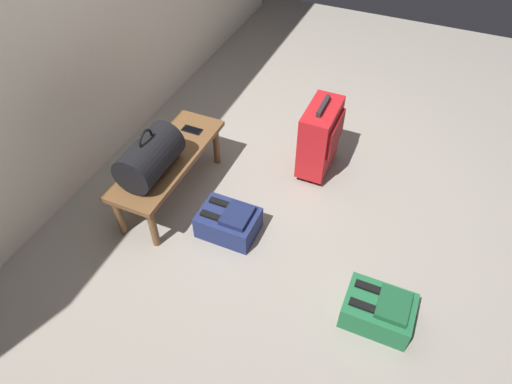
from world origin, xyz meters
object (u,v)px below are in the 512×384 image
Objects in this scene: cell_phone at (192,130)px; backpack_navy at (229,222)px; duffel_bag_black at (150,157)px; suitcase_upright_red at (320,137)px; backpack_green at (379,310)px; bench at (169,162)px.

backpack_navy is (-0.46, -0.50, -0.28)m from cell_phone.
cell_phone is 0.38× the size of backpack_navy.
duffel_bag_black reaches higher than suitcase_upright_red.
suitcase_upright_red is 0.92m from backpack_navy.
cell_phone is at bearing 47.38° from backpack_navy.
suitcase_upright_red reaches higher than backpack_green.
backpack_navy is at bearing -132.62° from cell_phone.
backpack_green is 1.08m from backpack_navy.
suitcase_upright_red is 1.56× the size of backpack_navy.
backpack_navy is at bearing -106.62° from bench.
bench is 2.63× the size of backpack_navy.
bench is 1.69× the size of suitcase_upright_red.
suitcase_upright_red is at bearing -45.24° from duffel_bag_black.
backpack_green is 1.00× the size of backpack_navy.
cell_phone is 0.74m from backpack_navy.
duffel_bag_black is 1.23m from suitcase_upright_red.
bench is 1.64m from backpack_green.
duffel_bag_black is (-0.18, 0.00, 0.19)m from bench.
bench is 6.94× the size of cell_phone.
suitcase_upright_red is 1.56× the size of backpack_green.
cell_phone is at bearing 65.39° from backpack_green.
cell_phone reaches higher than backpack_navy.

